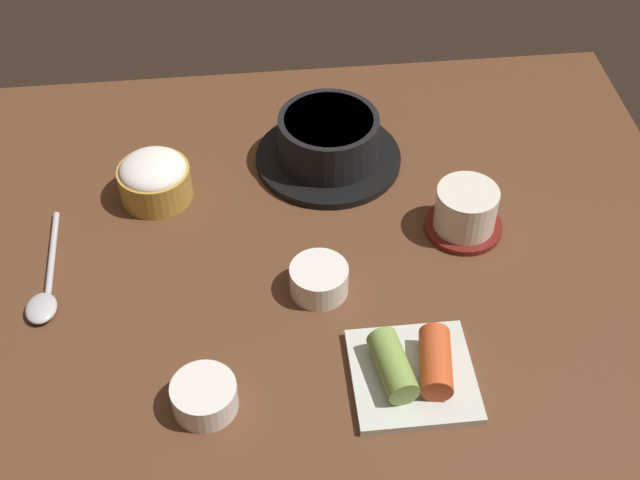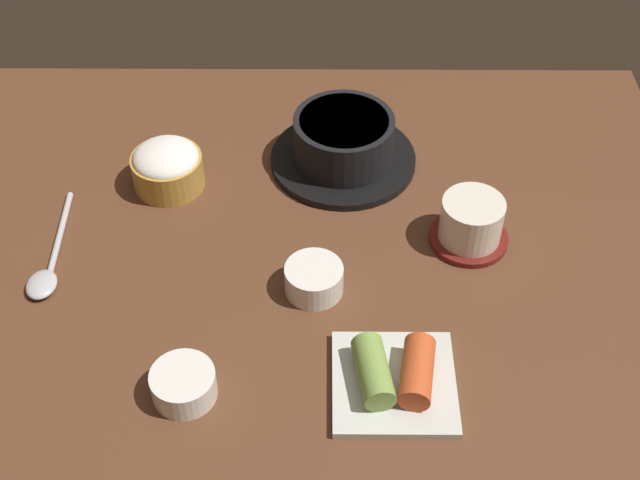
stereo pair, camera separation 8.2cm
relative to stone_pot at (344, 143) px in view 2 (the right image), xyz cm
name	(u,v)px [view 2 (the right image)]	position (x,y,z in cm)	size (l,w,h in cm)	color
dining_table	(304,251)	(-5.06, -15.91, -4.40)	(100.00, 76.00, 2.00)	#56331E
stone_pot	(344,143)	(0.00, 0.00, 0.00)	(19.81, 19.81, 7.30)	black
rice_bowl	(167,166)	(-23.20, -4.63, -0.24)	(9.39, 9.39, 6.22)	#B78C38
tea_cup_with_saucer	(471,223)	(15.46, -14.92, -0.28)	(9.82, 9.82, 6.38)	maroon
banchan_cup_center	(314,278)	(-3.73, -23.18, -1.46)	(6.93, 6.93, 3.61)	white
kimchi_plate	(395,377)	(4.98, -36.93, -1.76)	(13.22, 13.22, 4.42)	silver
side_bowl_near	(183,384)	(-17.32, -38.05, -1.57)	(6.97, 6.97, 3.40)	white
spoon	(48,269)	(-35.86, -20.62, -2.78)	(3.60, 18.44, 1.35)	#B7B7BC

